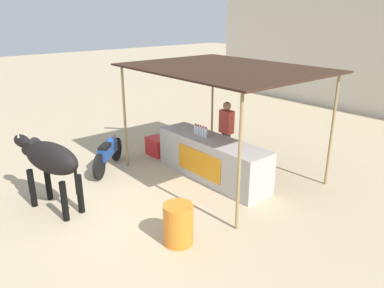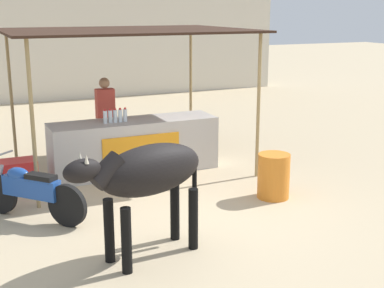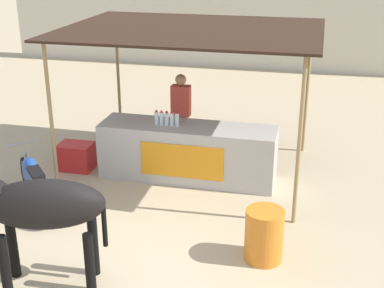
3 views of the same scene
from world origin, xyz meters
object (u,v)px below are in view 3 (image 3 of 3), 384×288
(stall_counter, at_px, (188,152))
(cow, at_px, (39,208))
(vendor_behind_counter, at_px, (181,117))
(motorcycle_parked, at_px, (34,181))
(water_barrel, at_px, (264,235))
(cooler_box, at_px, (76,156))

(stall_counter, xyz_separation_m, cow, (-0.93, -3.34, 0.55))
(vendor_behind_counter, relative_size, motorcycle_parked, 1.18)
(stall_counter, relative_size, vendor_behind_counter, 1.82)
(vendor_behind_counter, distance_m, water_barrel, 3.53)
(cooler_box, xyz_separation_m, water_barrel, (3.61, -2.10, 0.11))
(vendor_behind_counter, height_order, cow, vendor_behind_counter)
(water_barrel, bearing_deg, stall_counter, 125.43)
(cow, bearing_deg, cooler_box, 109.07)
(cooler_box, xyz_separation_m, cow, (1.12, -3.24, 0.79))
(cow, xyz_separation_m, motorcycle_parked, (-1.11, 1.77, -0.60))
(vendor_behind_counter, bearing_deg, cooler_box, -153.91)
(stall_counter, height_order, vendor_behind_counter, vendor_behind_counter)
(water_barrel, bearing_deg, motorcycle_parked, 170.13)
(stall_counter, xyz_separation_m, water_barrel, (1.56, -2.19, -0.13))
(cooler_box, xyz_separation_m, motorcycle_parked, (0.01, -1.47, 0.19))
(stall_counter, height_order, cooler_box, stall_counter)
(stall_counter, relative_size, cooler_box, 5.00)
(water_barrel, relative_size, cow, 0.38)
(cooler_box, bearing_deg, motorcycle_parked, -89.71)
(stall_counter, xyz_separation_m, vendor_behind_counter, (-0.31, 0.75, 0.37))
(stall_counter, relative_size, motorcycle_parked, 2.15)
(water_barrel, bearing_deg, cooler_box, 149.84)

